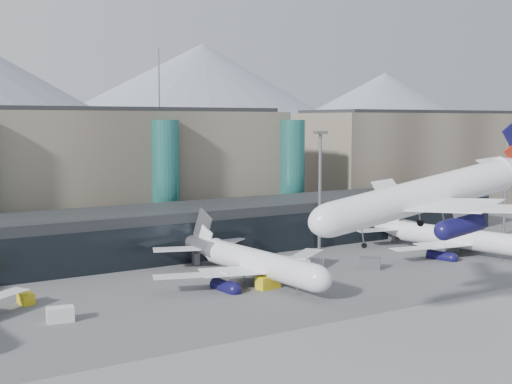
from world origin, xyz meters
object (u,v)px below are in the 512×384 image
at_px(veh_b, 26,298).
at_px(veh_h, 268,282).
at_px(veh_d, 307,259).
at_px(veh_e, 437,246).
at_px(jet_parked_mid, 246,252).
at_px(hero_jet, 445,183).
at_px(lightmast_right, 506,176).
at_px(veh_a, 60,314).
at_px(veh_c, 370,263).
at_px(lightmast_mid, 320,183).
at_px(jet_parked_right, 441,230).
at_px(veh_g, 318,261).

xyz_separation_m(veh_b, veh_h, (36.73, -10.83, 0.24)).
bearing_deg(veh_d, veh_h, 164.11).
xyz_separation_m(veh_b, veh_e, (85.31, -1.33, -0.03)).
relative_size(jet_parked_mid, veh_b, 13.10).
distance_m(veh_b, veh_d, 53.15).
bearing_deg(hero_jet, veh_b, 147.68).
bearing_deg(jet_parked_mid, hero_jet, -175.31).
bearing_deg(veh_d, veh_b, 128.85).
distance_m(lightmast_right, jet_parked_mid, 77.89).
bearing_deg(veh_a, veh_b, 109.87).
relative_size(jet_parked_mid, veh_c, 9.97).
relative_size(lightmast_mid, veh_b, 8.61).
xyz_separation_m(jet_parked_right, veh_c, (-23.53, -4.80, -3.52)).
relative_size(lightmast_mid, lightmast_right, 1.00).
relative_size(jet_parked_mid, veh_d, 14.12).
bearing_deg(veh_g, hero_jet, -55.30).
relative_size(hero_jet, veh_e, 13.14).
distance_m(hero_jet, veh_d, 46.73).
bearing_deg(veh_b, hero_jet, -141.40).
distance_m(lightmast_mid, veh_g, 20.79).
height_order(jet_parked_mid, veh_d, jet_parked_mid).
bearing_deg(jet_parked_right, veh_d, 63.83).
height_order(hero_jet, veh_c, hero_jet).
bearing_deg(veh_c, veh_g, 172.22).
relative_size(lightmast_mid, veh_h, 6.46).
distance_m(jet_parked_right, veh_d, 31.78).
relative_size(veh_d, veh_e, 0.95).
bearing_deg(veh_h, veh_a, 171.70).
height_order(veh_b, veh_g, veh_b).
relative_size(jet_parked_right, veh_g, 17.03).
bearing_deg(jet_parked_right, veh_h, 81.68).
bearing_deg(veh_c, veh_d, 170.63).
bearing_deg(veh_b, lightmast_right, -97.78).
height_order(lightmast_right, veh_c, lightmast_right).
bearing_deg(veh_e, veh_a, 168.04).
distance_m(veh_d, veh_h, 20.51).
bearing_deg(hero_jet, lightmast_mid, 80.42).
height_order(lightmast_mid, jet_parked_mid, lightmast_mid).
bearing_deg(veh_h, jet_parked_mid, 80.88).
bearing_deg(lightmast_right, veh_c, -166.87).
relative_size(veh_a, veh_b, 1.24).
bearing_deg(veh_e, veh_d, 156.05).
relative_size(lightmast_right, jet_parked_mid, 0.66).
height_order(veh_d, veh_h, veh_h).
relative_size(lightmast_mid, veh_e, 8.80).
bearing_deg(jet_parked_right, veh_a, 78.54).
relative_size(jet_parked_right, veh_c, 9.70).
height_order(hero_jet, veh_d, hero_jet).
bearing_deg(veh_e, lightmast_mid, 129.48).
bearing_deg(jet_parked_right, lightmast_right, -92.63).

